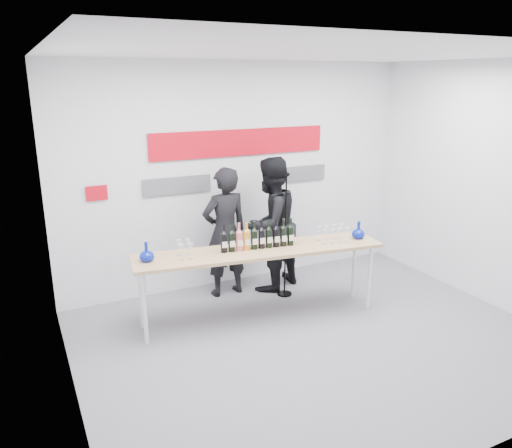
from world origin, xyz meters
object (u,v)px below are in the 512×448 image
tasting_table (260,254)px  presenter_right (270,224)px  presenter_left (225,232)px  mic_stand (285,259)px

tasting_table → presenter_right: bearing=62.8°
tasting_table → presenter_left: (-0.08, 0.84, 0.05)m
presenter_left → tasting_table: bearing=91.7°
tasting_table → mic_stand: (0.60, 0.45, -0.30)m
presenter_right → mic_stand: presenter_right is taller
presenter_left → presenter_right: (0.62, -0.08, 0.05)m
presenter_right → mic_stand: bearing=77.3°
tasting_table → presenter_left: bearing=103.8°
presenter_left → presenter_right: size_ratio=0.95×
presenter_left → mic_stand: (0.68, -0.39, -0.35)m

